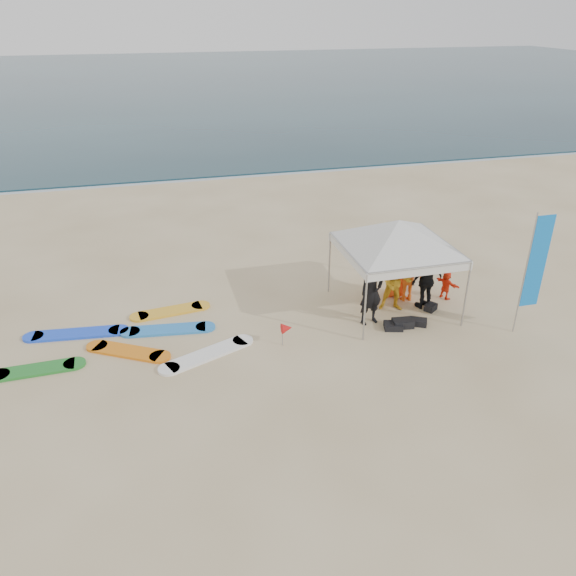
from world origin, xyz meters
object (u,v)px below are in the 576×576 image
at_px(person_seated, 446,285).
at_px(feather_flag, 535,263).
at_px(canopy_tent, 399,220).
at_px(surfboard_spread, 134,340).
at_px(person_orange_a, 408,275).
at_px(person_yellow, 396,282).
at_px(person_black_b, 427,280).
at_px(marker_pennant, 287,328).
at_px(person_orange_b, 396,270).
at_px(person_black_a, 371,291).

distance_m(person_seated, feather_flag, 2.94).
relative_size(canopy_tent, surfboard_spread, 0.68).
bearing_deg(person_seated, surfboard_spread, 68.95).
relative_size(person_orange_a, canopy_tent, 0.40).
xyz_separation_m(person_yellow, person_black_b, (0.93, -0.08, -0.02)).
xyz_separation_m(feather_flag, marker_pennant, (-6.39, 0.92, -1.51)).
distance_m(person_yellow, person_seated, 1.87).
bearing_deg(person_seated, person_orange_b, 46.38).
xyz_separation_m(person_black_a, person_black_b, (1.89, 0.43, -0.10)).
height_order(person_orange_b, feather_flag, feather_flag).
xyz_separation_m(person_orange_a, canopy_tent, (-0.63, -0.37, 1.89)).
bearing_deg(canopy_tent, person_seated, 4.65).
bearing_deg(person_black_b, person_orange_b, -69.98).
height_order(person_black_a, person_yellow, person_black_a).
distance_m(canopy_tent, feather_flag, 3.66).
bearing_deg(person_orange_a, surfboard_spread, 6.49).
bearing_deg(person_orange_b, feather_flag, 139.97).
height_order(person_seated, feather_flag, feather_flag).
bearing_deg(person_yellow, feather_flag, -16.39).
height_order(person_black_b, surfboard_spread, person_black_b).
bearing_deg(person_yellow, marker_pennant, -145.49).
bearing_deg(canopy_tent, person_black_b, -12.05).
bearing_deg(marker_pennant, person_orange_b, 25.79).
relative_size(feather_flag, surfboard_spread, 0.56).
xyz_separation_m(person_yellow, person_orange_a, (0.61, 0.49, -0.07)).
relative_size(person_seated, surfboard_spread, 0.15).
height_order(person_black_b, marker_pennant, person_black_b).
bearing_deg(person_orange_a, marker_pennant, 24.37).
relative_size(canopy_tent, marker_pennant, 6.46).
xyz_separation_m(person_orange_a, feather_flag, (2.29, -2.46, 1.18)).
bearing_deg(feather_flag, person_orange_a, 133.04).
bearing_deg(person_orange_a, person_black_a, 36.25).
xyz_separation_m(person_black_a, person_yellow, (0.96, 0.51, -0.09)).
distance_m(person_orange_a, person_orange_b, 0.40).
height_order(person_yellow, surfboard_spread, person_yellow).
distance_m(canopy_tent, surfboard_spread, 7.83).
bearing_deg(canopy_tent, person_orange_a, 30.35).
height_order(person_orange_b, person_seated, person_orange_b).
bearing_deg(person_orange_a, canopy_tent, 34.13).
xyz_separation_m(person_yellow, person_orange_b, (0.39, 0.82, -0.04)).
bearing_deg(person_orange_b, person_orange_a, 130.97).
bearing_deg(person_orange_b, marker_pennant, 33.79).
bearing_deg(person_black_b, person_seated, -168.75).
xyz_separation_m(person_black_a, marker_pennant, (-2.53, -0.54, -0.48)).
bearing_deg(person_orange_b, person_black_b, 128.80).
relative_size(person_black_a, person_orange_a, 1.19).
distance_m(person_black_b, person_orange_b, 1.05).
bearing_deg(person_black_a, surfboard_spread, 162.24).
relative_size(person_black_a, canopy_tent, 0.47).
height_order(person_seated, canopy_tent, canopy_tent).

